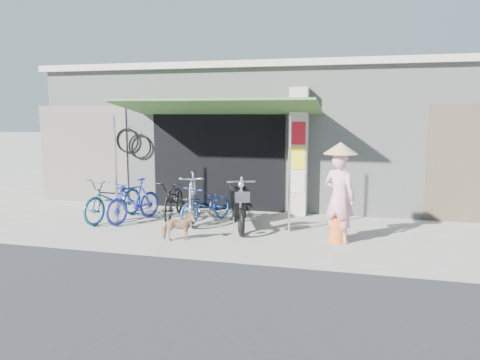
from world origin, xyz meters
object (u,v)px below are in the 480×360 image
(bike_black, at_px, (174,199))
(moped, at_px, (237,204))
(bike_navy, at_px, (206,204))
(nun, at_px, (339,194))
(bike_teal, at_px, (114,199))
(street_dog, at_px, (178,227))
(bike_silver, at_px, (193,197))
(bike_blue, at_px, (134,201))

(bike_black, relative_size, moped, 0.90)
(bike_navy, xyz_separation_m, nun, (2.91, -0.84, 0.51))
(bike_teal, height_order, moped, moped)
(bike_teal, bearing_deg, bike_black, 34.05)
(bike_navy, height_order, street_dog, bike_navy)
(bike_silver, relative_size, moped, 0.98)
(bike_blue, height_order, bike_silver, bike_silver)
(bike_navy, relative_size, street_dog, 2.50)
(street_dog, bearing_deg, nun, -103.41)
(bike_blue, relative_size, bike_silver, 0.86)
(bike_navy, distance_m, street_dog, 1.55)
(bike_navy, height_order, moped, moped)
(bike_navy, bearing_deg, bike_black, -171.37)
(bike_navy, bearing_deg, street_dog, -67.43)
(bike_silver, distance_m, moped, 1.13)
(bike_blue, height_order, street_dog, bike_blue)
(moped, bearing_deg, bike_navy, 142.27)
(bike_black, relative_size, bike_navy, 1.08)
(bike_navy, distance_m, moped, 0.82)
(bike_blue, relative_size, bike_black, 0.94)
(bike_navy, distance_m, nun, 3.07)
(bike_teal, distance_m, street_dog, 2.44)
(bike_blue, bearing_deg, nun, 12.32)
(bike_black, bearing_deg, nun, -25.35)
(bike_navy, relative_size, moped, 0.83)
(bike_silver, height_order, street_dog, bike_silver)
(bike_black, height_order, bike_navy, bike_black)
(moped, bearing_deg, bike_teal, 160.32)
(bike_teal, height_order, nun, nun)
(bike_teal, distance_m, moped, 2.89)
(bike_teal, bearing_deg, bike_silver, 20.55)
(bike_silver, bearing_deg, bike_black, 139.74)
(bike_blue, xyz_separation_m, bike_black, (0.74, 0.57, -0.03))
(bike_teal, height_order, bike_blue, bike_teal)
(bike_teal, xyz_separation_m, street_dog, (2.07, -1.26, -0.23))
(bike_teal, bearing_deg, bike_navy, 18.94)
(bike_silver, distance_m, bike_navy, 0.35)
(bike_teal, xyz_separation_m, nun, (5.02, -0.56, 0.43))
(bike_blue, distance_m, bike_black, 0.93)
(nun, bearing_deg, bike_silver, 10.50)
(nun, bearing_deg, street_dog, 38.66)
(bike_navy, bearing_deg, nun, 7.89)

